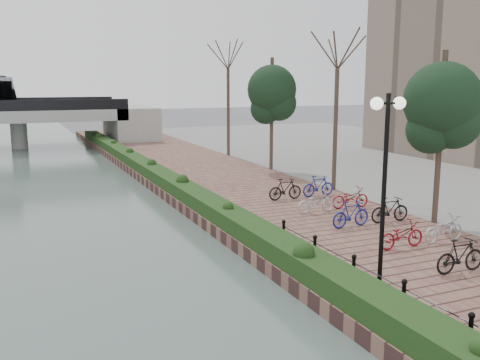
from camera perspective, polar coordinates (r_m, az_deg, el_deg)
promenade at (r=26.84m, az=0.99°, el=-1.62°), size 8.00×75.00×0.50m
hedge at (r=27.88m, az=-7.52°, el=-0.10°), size 1.10×56.00×0.60m
chain_fence at (r=12.81m, az=20.02°, el=-13.20°), size 0.10×14.10×0.70m
lamppost at (r=14.00m, az=15.30°, el=3.05°), size 1.02×0.32×5.07m
bicycle_parking at (r=19.71m, az=16.48°, el=-4.34°), size 2.40×14.69×1.00m
street_trees at (r=24.29m, az=14.49°, el=4.98°), size 3.20×37.12×6.80m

